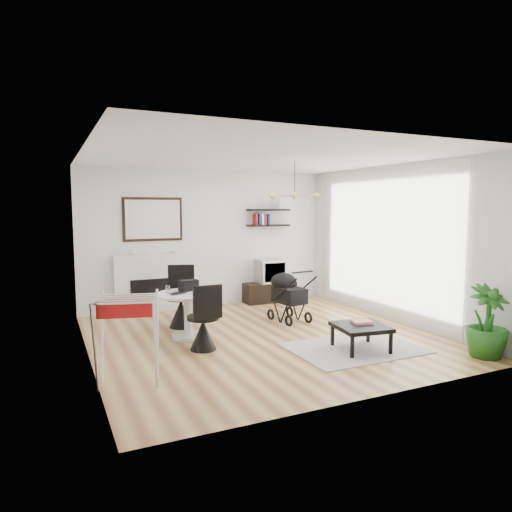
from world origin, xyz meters
name	(u,v)px	position (x,y,z in m)	size (l,w,h in m)	color
floor	(263,337)	(0.00, 0.00, 0.00)	(5.00, 5.00, 0.00)	#936238
ceiling	(263,157)	(0.00, 0.00, 2.70)	(5.00, 5.00, 0.00)	white
wall_back	(208,239)	(0.00, 2.50, 1.35)	(5.00, 5.00, 0.00)	white
wall_left	(86,256)	(-2.50, 0.00, 1.35)	(5.00, 5.00, 0.00)	white
wall_right	(393,243)	(2.50, 0.00, 1.35)	(5.00, 5.00, 0.00)	white
sheer_curtain	(381,243)	(2.40, 0.20, 1.35)	(0.04, 3.60, 2.60)	white
fireplace	(155,276)	(-1.10, 2.42, 0.69)	(1.50, 0.17, 2.16)	white
shelf_lower	(268,225)	(1.27, 2.37, 1.60)	(0.90, 0.25, 0.04)	black
shelf_upper	(268,210)	(1.27, 2.37, 1.92)	(0.90, 0.25, 0.04)	black
pendant_lamp	(294,196)	(0.70, 0.30, 2.15)	(0.90, 0.90, 0.10)	tan
tv_console	(270,292)	(1.27, 2.30, 0.21)	(1.10, 0.39, 0.41)	black
crt_tv	(270,271)	(1.27, 2.29, 0.65)	(0.55, 0.48, 0.48)	#A8A8AA
dining_table	(188,308)	(-1.05, 0.44, 0.46)	(0.94, 0.94, 0.69)	white
laptop	(180,293)	(-1.18, 0.39, 0.70)	(0.30, 0.19, 0.02)	black
black_bag	(188,285)	(-0.98, 0.62, 0.77)	(0.28, 0.17, 0.17)	black
newspaper	(203,293)	(-0.86, 0.29, 0.69)	(0.31, 0.25, 0.01)	silver
drinking_glass	(168,289)	(-1.31, 0.59, 0.74)	(0.07, 0.07, 0.11)	white
chair_far	(181,308)	(-0.97, 1.11, 0.32)	(0.53, 0.54, 1.01)	black
chair_near	(204,329)	(-1.03, -0.23, 0.30)	(0.44, 0.45, 0.93)	black
drying_rack	(128,339)	(-2.18, -1.07, 0.52)	(0.80, 0.77, 0.99)	white
stroller	(288,298)	(0.84, 0.75, 0.40)	(0.56, 0.80, 0.93)	black
rug	(354,348)	(0.91, -1.06, 0.01)	(1.78, 1.28, 0.01)	#9F9F9F
coffee_table	(361,328)	(0.93, -1.16, 0.32)	(0.76, 0.76, 0.35)	black
magazines	(362,322)	(1.00, -1.10, 0.38)	(0.26, 0.20, 0.04)	#DD3F37
potted_plant	(487,321)	(2.25, -2.09, 0.48)	(0.54, 0.54, 0.96)	#1E5C1A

